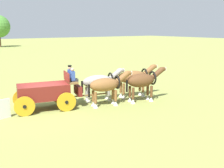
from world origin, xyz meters
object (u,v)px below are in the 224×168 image
(show_wagon, at_px, (47,92))
(draft_horse_rear_near, at_px, (100,82))
(draft_horse_rear_off, at_px, (107,86))
(draft_horse_lead_off, at_px, (143,81))
(draft_horse_lead_near, at_px, (134,78))

(show_wagon, bearing_deg, draft_horse_rear_near, -2.04)
(draft_horse_rear_off, xyz_separation_m, draft_horse_lead_off, (2.53, -0.54, 0.08))
(show_wagon, height_order, draft_horse_rear_off, show_wagon)
(show_wagon, bearing_deg, draft_horse_rear_off, -22.21)
(draft_horse_rear_near, relative_size, draft_horse_rear_off, 1.04)
(show_wagon, relative_size, draft_horse_rear_near, 1.91)
(draft_horse_lead_near, xyz_separation_m, draft_horse_lead_off, (-0.28, -1.27, -0.01))
(draft_horse_lead_near, bearing_deg, show_wagon, 173.81)
(show_wagon, distance_m, draft_horse_lead_off, 6.28)
(draft_horse_rear_off, bearing_deg, show_wagon, 157.79)
(draft_horse_rear_near, bearing_deg, draft_horse_rear_off, -102.06)
(show_wagon, xyz_separation_m, draft_horse_lead_off, (5.97, -1.95, 0.28))
(show_wagon, bearing_deg, draft_horse_lead_near, -6.19)
(draft_horse_rear_near, height_order, draft_horse_lead_off, draft_horse_lead_off)
(draft_horse_lead_near, bearing_deg, draft_horse_rear_near, 167.88)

